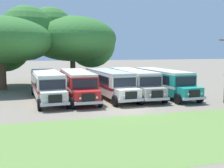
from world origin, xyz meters
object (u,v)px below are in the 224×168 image
(parked_bus_slot_0, at_px, (47,84))
(broad_shade_tree, at_px, (73,39))
(parked_bus_slot_3, at_px, (134,81))
(parked_bus_slot_4, at_px, (163,81))
(parked_bus_slot_1, at_px, (77,83))
(parked_bus_slot_2, at_px, (109,82))

(parked_bus_slot_0, xyz_separation_m, broad_shade_tree, (4.45, 13.37, 5.07))
(parked_bus_slot_0, bearing_deg, parked_bus_slot_3, 85.02)
(parked_bus_slot_0, relative_size, parked_bus_slot_4, 1.00)
(parked_bus_slot_4, bearing_deg, parked_bus_slot_1, -96.68)
(parked_bus_slot_4, bearing_deg, broad_shade_tree, -153.74)
(parked_bus_slot_2, bearing_deg, parked_bus_slot_0, -95.65)
(parked_bus_slot_1, bearing_deg, parked_bus_slot_0, -94.60)
(parked_bus_slot_1, height_order, broad_shade_tree, broad_shade_tree)
(parked_bus_slot_2, bearing_deg, parked_bus_slot_1, -93.09)
(parked_bus_slot_3, relative_size, parked_bus_slot_4, 1.00)
(parked_bus_slot_0, height_order, parked_bus_slot_1, same)
(parked_bus_slot_1, distance_m, parked_bus_slot_3, 6.19)
(parked_bus_slot_2, height_order, parked_bus_slot_4, same)
(parked_bus_slot_0, height_order, parked_bus_slot_2, same)
(parked_bus_slot_0, bearing_deg, parked_bus_slot_2, 84.90)
(parked_bus_slot_4, distance_m, broad_shade_tree, 17.03)
(broad_shade_tree, bearing_deg, parked_bus_slot_1, -95.95)
(parked_bus_slot_0, distance_m, broad_shade_tree, 14.98)
(parked_bus_slot_2, distance_m, broad_shade_tree, 14.55)
(parked_bus_slot_3, xyz_separation_m, parked_bus_slot_4, (3.21, -0.64, 0.00))
(parked_bus_slot_0, distance_m, parked_bus_slot_3, 9.23)
(broad_shade_tree, bearing_deg, parked_bus_slot_4, -60.60)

